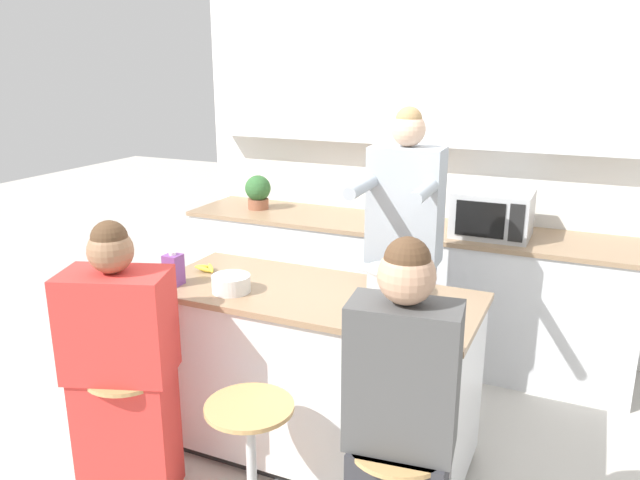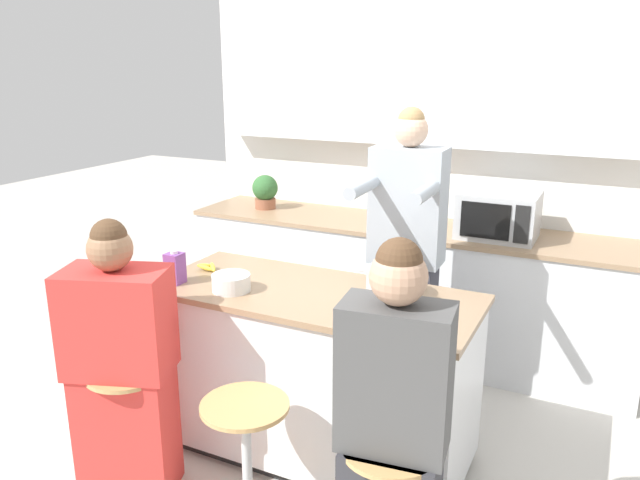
{
  "view_description": "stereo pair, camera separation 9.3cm",
  "coord_description": "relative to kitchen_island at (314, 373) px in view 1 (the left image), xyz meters",
  "views": [
    {
      "loc": [
        1.23,
        -2.63,
        2.03
      ],
      "look_at": [
        0.0,
        0.07,
        1.17
      ],
      "focal_mm": 35.0,
      "sensor_mm": 36.0,
      "label": 1
    },
    {
      "loc": [
        1.31,
        -2.59,
        2.03
      ],
      "look_at": [
        0.0,
        0.07,
        1.17
      ],
      "focal_mm": 35.0,
      "sensor_mm": 36.0,
      "label": 2
    }
  ],
  "objects": [
    {
      "name": "person_wrapped_blanket",
      "position": [
        -0.67,
        -0.66,
        0.18
      ],
      "size": [
        0.54,
        0.43,
        1.36
      ],
      "rotation": [
        0.0,
        0.0,
        0.34
      ],
      "color": "red",
      "rests_on": "ground_plane"
    },
    {
      "name": "cooking_pot",
      "position": [
        0.35,
        0.11,
        0.52
      ],
      "size": [
        0.32,
        0.24,
        0.14
      ],
      "color": "#B7BABC",
      "rests_on": "kitchen_island"
    },
    {
      "name": "fruit_bowl",
      "position": [
        -0.38,
        -0.17,
        0.49
      ],
      "size": [
        0.19,
        0.19,
        0.08
      ],
      "color": "white",
      "rests_on": "kitchen_island"
    },
    {
      "name": "ground_plane",
      "position": [
        0.0,
        0.0,
        -0.46
      ],
      "size": [
        16.0,
        16.0,
        0.0
      ],
      "primitive_type": "plane",
      "color": "beige"
    },
    {
      "name": "bar_stool_leftmost",
      "position": [
        -0.66,
        -0.64,
        -0.11
      ],
      "size": [
        0.38,
        0.38,
        0.63
      ],
      "color": "tan",
      "rests_on": "ground_plane"
    },
    {
      "name": "banana_bunch",
      "position": [
        -0.67,
        0.04,
        0.47
      ],
      "size": [
        0.13,
        0.1,
        0.04
      ],
      "color": "yellow",
      "rests_on": "kitchen_island"
    },
    {
      "name": "coffee_cup_near",
      "position": [
        0.58,
        -0.14,
        0.5
      ],
      "size": [
        0.1,
        0.07,
        0.1
      ],
      "color": "#4C7099",
      "rests_on": "kitchen_island"
    },
    {
      "name": "microwave",
      "position": [
        0.63,
        1.37,
        0.61
      ],
      "size": [
        0.49,
        0.38,
        0.29
      ],
      "color": "#B2B5B7",
      "rests_on": "back_counter"
    },
    {
      "name": "bar_stool_center",
      "position": [
        0.0,
        -0.65,
        -0.11
      ],
      "size": [
        0.38,
        0.38,
        0.63
      ],
      "color": "tan",
      "rests_on": "ground_plane"
    },
    {
      "name": "person_seated_near",
      "position": [
        0.66,
        -0.66,
        0.21
      ],
      "size": [
        0.43,
        0.31,
        1.45
      ],
      "rotation": [
        0.0,
        0.0,
        0.12
      ],
      "color": "#333338",
      "rests_on": "ground_plane"
    },
    {
      "name": "juice_carton",
      "position": [
        -0.7,
        -0.2,
        0.53
      ],
      "size": [
        0.08,
        0.08,
        0.18
      ],
      "color": "#7A428E",
      "rests_on": "kitchen_island"
    },
    {
      "name": "wall_back",
      "position": [
        0.0,
        1.71,
        1.08
      ],
      "size": [
        3.38,
        0.22,
        2.7
      ],
      "color": "silver",
      "rests_on": "ground_plane"
    },
    {
      "name": "kitchen_island",
      "position": [
        0.0,
        0.0,
        0.0
      ],
      "size": [
        1.64,
        0.71,
        0.92
      ],
      "color": "black",
      "rests_on": "ground_plane"
    },
    {
      "name": "person_cooking",
      "position": [
        0.28,
        0.59,
        0.43
      ],
      "size": [
        0.42,
        0.59,
        1.79
      ],
      "rotation": [
        0.0,
        0.0,
        0.03
      ],
      "color": "#383842",
      "rests_on": "ground_plane"
    },
    {
      "name": "potted_plant",
      "position": [
        -1.13,
        1.41,
        0.6
      ],
      "size": [
        0.2,
        0.2,
        0.26
      ],
      "color": "#93563D",
      "rests_on": "back_counter"
    },
    {
      "name": "back_counter",
      "position": [
        0.0,
        1.41,
        0.0
      ],
      "size": [
        3.14,
        0.63,
        0.93
      ],
      "color": "silver",
      "rests_on": "ground_plane"
    }
  ]
}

